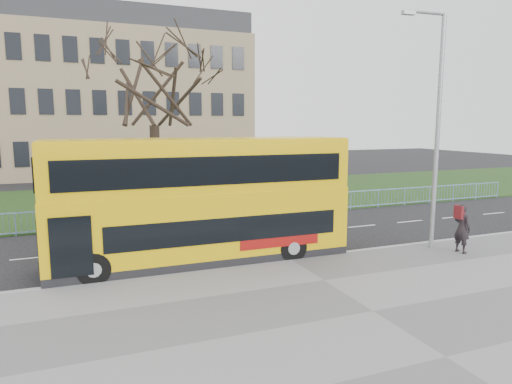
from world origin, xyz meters
TOP-DOWN VIEW (x-y plane):
  - ground at (0.00, 0.00)m, footprint 120.00×120.00m
  - pavement at (0.00, -6.75)m, footprint 80.00×10.50m
  - kerb at (0.00, -1.55)m, footprint 80.00×0.20m
  - grass_verge at (0.00, 14.30)m, footprint 80.00×15.40m
  - guard_railing at (0.00, 6.60)m, footprint 40.00×0.12m
  - bare_tree at (-3.00, 10.00)m, footprint 8.25×8.25m
  - civic_building at (-5.00, 35.00)m, footprint 30.00×15.00m
  - yellow_bus at (-3.03, -0.40)m, footprint 10.85×2.68m
  - pedestrian at (6.63, -3.26)m, footprint 0.52×0.74m
  - street_lamp at (5.88, -2.32)m, footprint 1.94×0.31m

SIDE VIEW (x-z plane):
  - ground at x=0.00m, z-range 0.00..0.00m
  - grass_verge at x=0.00m, z-range 0.00..0.08m
  - pavement at x=0.00m, z-range 0.00..0.12m
  - kerb at x=0.00m, z-range 0.00..0.14m
  - guard_railing at x=0.00m, z-range 0.00..1.10m
  - pedestrian at x=6.63m, z-range 0.12..2.06m
  - yellow_bus at x=-3.03m, z-range 0.17..4.71m
  - street_lamp at x=5.88m, z-range 0.56..9.70m
  - bare_tree at x=-3.00m, z-range 0.08..11.87m
  - civic_building at x=-5.00m, z-range 0.00..14.00m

